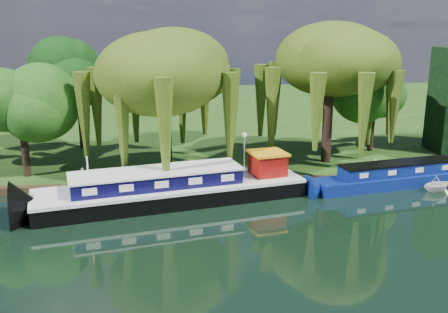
{
  "coord_description": "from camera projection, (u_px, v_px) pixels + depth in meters",
  "views": [
    {
      "loc": [
        -4.59,
        -22.17,
        10.06
      ],
      "look_at": [
        -1.49,
        5.16,
        2.8
      ],
      "focal_mm": 40.0,
      "sensor_mm": 36.0,
      "label": 1
    }
  ],
  "objects": [
    {
      "name": "ground",
      "position": [
        266.0,
        238.0,
        24.37
      ],
      "size": [
        120.0,
        120.0,
        0.0
      ],
      "primitive_type": "plane",
      "color": "black"
    },
    {
      "name": "far_bank",
      "position": [
        209.0,
        114.0,
        56.97
      ],
      "size": [
        120.0,
        52.0,
        0.45
      ],
      "primitive_type": "cube",
      "color": "#1A3B10",
      "rests_on": "ground"
    },
    {
      "name": "dutch_barge",
      "position": [
        174.0,
        188.0,
        29.14
      ],
      "size": [
        16.06,
        6.86,
        3.31
      ],
      "rotation": [
        0.0,
        0.0,
        0.22
      ],
      "color": "black",
      "rests_on": "ground"
    },
    {
      "name": "narrowboat",
      "position": [
        398.0,
        176.0,
        32.17
      ],
      "size": [
        11.72,
        4.09,
        1.69
      ],
      "rotation": [
        0.0,
        0.0,
        0.19
      ],
      "color": "navy",
      "rests_on": "ground"
    },
    {
      "name": "red_dinghy",
      "position": [
        66.0,
        198.0,
        29.99
      ],
      "size": [
        3.36,
        2.63,
        0.63
      ],
      "primitive_type": "imported",
      "rotation": [
        0.0,
        0.0,
        1.72
      ],
      "color": "maroon",
      "rests_on": "ground"
    },
    {
      "name": "white_cruiser",
      "position": [
        436.0,
        191.0,
        31.23
      ],
      "size": [
        2.57,
        2.37,
        1.13
      ],
      "primitive_type": "imported",
      "rotation": [
        0.0,
        0.0,
        1.86
      ],
      "color": "silver",
      "rests_on": "ground"
    },
    {
      "name": "willow_left",
      "position": [
        165.0,
        74.0,
        32.47
      ],
      "size": [
        7.5,
        7.5,
        8.98
      ],
      "color": "black",
      "rests_on": "far_bank"
    },
    {
      "name": "willow_right",
      "position": [
        330.0,
        70.0,
        34.67
      ],
      "size": [
        7.39,
        7.39,
        9.0
      ],
      "color": "black",
      "rests_on": "far_bank"
    },
    {
      "name": "tree_far_left",
      "position": [
        20.0,
        103.0,
        31.63
      ],
      "size": [
        4.37,
        4.37,
        7.03
      ],
      "color": "black",
      "rests_on": "far_bank"
    },
    {
      "name": "tree_far_mid",
      "position": [
        79.0,
        78.0,
        39.24
      ],
      "size": [
        4.91,
        4.91,
        8.04
      ],
      "color": "black",
      "rests_on": "far_bank"
    },
    {
      "name": "tree_far_right",
      "position": [
        374.0,
        89.0,
        38.25
      ],
      "size": [
        4.3,
        4.3,
        7.04
      ],
      "color": "black",
      "rests_on": "far_bank"
    },
    {
      "name": "lamppost",
      "position": [
        244.0,
        141.0,
        33.89
      ],
      "size": [
        0.36,
        0.36,
        2.56
      ],
      "color": "silver",
      "rests_on": "far_bank"
    },
    {
      "name": "mooring_posts",
      "position": [
        234.0,
        171.0,
        32.14
      ],
      "size": [
        19.16,
        0.16,
        1.0
      ],
      "color": "silver",
      "rests_on": "far_bank"
    }
  ]
}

